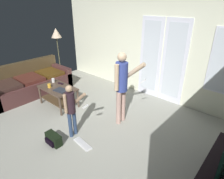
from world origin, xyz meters
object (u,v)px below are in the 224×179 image
person_adult (122,83)px  loose_keyboard (83,144)px  coffee_table (58,92)px  laptop_closed (61,90)px  floor_lamp (56,36)px  leather_couch (29,84)px  backpack (53,139)px  cup_by_laptop (49,86)px  cup_near_edge (53,80)px  tv_remote_black (61,83)px  person_child (71,107)px

person_adult → loose_keyboard: person_adult is taller
coffee_table → laptop_closed: size_ratio=3.05×
floor_lamp → loose_keyboard: 3.87m
laptop_closed → leather_couch: bearing=174.5°
loose_keyboard → floor_lamp: bearing=151.2°
loose_keyboard → coffee_table: bearing=159.7°
person_adult → backpack: size_ratio=4.47×
laptop_closed → cup_by_laptop: cup_by_laptop is taller
cup_near_edge → tv_remote_black: (0.24, 0.06, -0.04)m
backpack → laptop_closed: (-0.93, 0.87, 0.41)m
coffee_table → loose_keyboard: bearing=-20.3°
leather_couch → person_child: bearing=-8.6°
floor_lamp → cup_by_laptop: bearing=-41.8°
loose_keyboard → cup_near_edge: size_ratio=4.21×
backpack → laptop_closed: size_ratio=1.11×
leather_couch → coffee_table: bearing=6.5°
cup_near_edge → cup_by_laptop: cup_near_edge is taller
leather_couch → person_adult: 3.01m
floor_lamp → loose_keyboard: (3.16, -1.74, -1.41)m
floor_lamp → cup_near_edge: bearing=-40.3°
loose_keyboard → cup_by_laptop: (-1.71, 0.45, 0.54)m
loose_keyboard → cup_near_edge: bearing=160.1°
coffee_table → person_adult: bearing=16.1°
coffee_table → person_child: size_ratio=0.89×
leather_couch → tv_remote_black: size_ratio=13.13×
leather_couch → cup_near_edge: size_ratio=20.80×
loose_keyboard → tv_remote_black: (-1.70, 0.76, 0.50)m
floor_lamp → laptop_closed: (1.81, -1.22, -0.91)m
backpack → cup_near_edge: (-1.51, 1.04, 0.45)m
cup_by_laptop → coffee_table: bearing=45.3°
floor_lamp → laptop_closed: size_ratio=5.29×
coffee_table → tv_remote_black: tv_remote_black is taller
laptop_closed → cup_by_laptop: (-0.36, -0.08, 0.03)m
person_adult → floor_lamp: 3.33m
leather_couch → cup_near_edge: 0.95m
loose_keyboard → cup_by_laptop: size_ratio=4.82×
person_child → laptop_closed: (-1.01, 0.46, -0.13)m
leather_couch → backpack: size_ratio=6.42×
person_child → cup_by_laptop: (-1.37, 0.38, -0.10)m
leather_couch → loose_keyboard: size_ratio=4.94×
leather_couch → floor_lamp: (-0.35, 1.30, 1.13)m
laptop_closed → tv_remote_black: laptop_closed is taller
backpack → person_child: bearing=79.1°
tv_remote_black → coffee_table: bearing=-65.4°
laptop_closed → cup_by_laptop: 0.37m
laptop_closed → cup_near_edge: (-0.59, 0.18, 0.04)m
backpack → cup_by_laptop: cup_by_laptop is taller
backpack → tv_remote_black: bearing=139.1°
person_adult → backpack: 1.70m
coffee_table → cup_near_edge: cup_near_edge is taller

